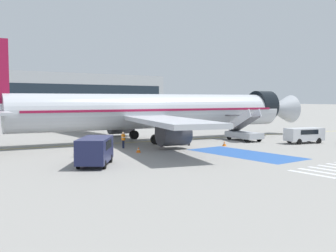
{
  "coord_description": "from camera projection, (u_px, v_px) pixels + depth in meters",
  "views": [
    {
      "loc": [
        -25.59,
        -37.84,
        5.07
      ],
      "look_at": [
        0.59,
        -2.77,
        2.0
      ],
      "focal_mm": 42.0,
      "sensor_mm": 36.0,
      "label": 1
    }
  ],
  "objects": [
    {
      "name": "traffic_cone_0",
      "position": [
        138.0,
        150.0,
        36.86
      ],
      "size": [
        0.47,
        0.47,
        0.52
      ],
      "color": "orange",
      "rests_on": "ground_plane"
    },
    {
      "name": "service_van_1",
      "position": [
        304.0,
        134.0,
        44.47
      ],
      "size": [
        4.74,
        2.88,
        1.74
      ],
      "rotation": [
        0.0,
        0.0,
        1.3
      ],
      "color": "silver",
      "rests_on": "ground_plane"
    },
    {
      "name": "airliner",
      "position": [
        152.0,
        112.0,
        46.5
      ],
      "size": [
        44.77,
        35.37,
        10.96
      ],
      "rotation": [
        0.0,
        0.0,
        -1.73
      ],
      "color": "#B7BCC4",
      "rests_on": "ground_plane"
    },
    {
      "name": "boarding_stairs_forward",
      "position": [
        244.0,
        133.0,
        47.29
      ],
      "size": [
        2.93,
        5.47,
        3.88
      ],
      "rotation": [
        0.0,
        0.0,
        -0.16
      ],
      "color": "#ADB2BA",
      "rests_on": "ground_plane"
    },
    {
      "name": "apron_stand_patch_blue",
      "position": [
        244.0,
        154.0,
        35.93
      ],
      "size": [
        4.67,
        11.08,
        0.01
      ],
      "primitive_type": "cube",
      "color": "#2856A8",
      "rests_on": "ground_plane"
    },
    {
      "name": "baggage_cart",
      "position": [
        87.0,
        153.0,
        35.02
      ],
      "size": [
        2.92,
        2.88,
        0.87
      ],
      "rotation": [
        0.0,
        0.0,
        2.33
      ],
      "color": "gray",
      "rests_on": "ground_plane"
    },
    {
      "name": "traffic_cone_1",
      "position": [
        224.0,
        144.0,
        42.02
      ],
      "size": [
        0.45,
        0.45,
        0.5
      ],
      "color": "orange",
      "rests_on": "ground_plane"
    },
    {
      "name": "terminal_building",
      "position": [
        12.0,
        93.0,
        119.56
      ],
      "size": [
        105.78,
        12.1,
        13.3
      ],
      "color": "#9EA3A8",
      "rests_on": "ground_plane"
    },
    {
      "name": "ground_crew_1",
      "position": [
        123.0,
        139.0,
        40.07
      ],
      "size": [
        0.24,
        0.43,
        1.67
      ],
      "rotation": [
        0.0,
        0.0,
        1.55
      ],
      "color": "#191E38",
      "rests_on": "ground_plane"
    },
    {
      "name": "service_van_0",
      "position": [
        95.0,
        149.0,
        29.64
      ],
      "size": [
        4.48,
        4.98,
        2.13
      ],
      "rotation": [
        0.0,
        0.0,
        5.63
      ],
      "color": "#1E234C",
      "rests_on": "ground_plane"
    },
    {
      "name": "apron_leadline_yellow",
      "position": [
        157.0,
        141.0,
        47.05
      ],
      "size": [
        77.2,
        12.45,
        0.01
      ],
      "primitive_type": "cube",
      "rotation": [
        0.0,
        0.0,
        -1.73
      ],
      "color": "gold",
      "rests_on": "ground_plane"
    },
    {
      "name": "ground_crew_0",
      "position": [
        189.0,
        136.0,
        42.32
      ],
      "size": [
        0.46,
        0.28,
        1.85
      ],
      "rotation": [
        0.0,
        0.0,
        0.13
      ],
      "color": "black",
      "rests_on": "ground_plane"
    },
    {
      "name": "ground_crew_2",
      "position": [
        171.0,
        135.0,
        44.36
      ],
      "size": [
        0.23,
        0.43,
        1.63
      ],
      "rotation": [
        0.0,
        0.0,
        1.57
      ],
      "color": "black",
      "rests_on": "ground_plane"
    },
    {
      "name": "traffic_cone_2",
      "position": [
        179.0,
        141.0,
        43.81
      ],
      "size": [
        0.58,
        0.58,
        0.65
      ],
      "color": "orange",
      "rests_on": "ground_plane"
    },
    {
      "name": "fuel_tanker",
      "position": [
        47.0,
        120.0,
        60.12
      ],
      "size": [
        9.19,
        3.38,
        3.54
      ],
      "rotation": [
        0.0,
        0.0,
        -1.67
      ],
      "color": "#38383D",
      "rests_on": "ground_plane"
    },
    {
      "name": "apron_walkway_bar_2",
      "position": [
        331.0,
        170.0,
        27.82
      ],
      "size": [
        0.44,
        3.6,
        0.01
      ],
      "primitive_type": "cube",
      "color": "silver",
      "rests_on": "ground_plane"
    },
    {
      "name": "ground_plane",
      "position": [
        150.0,
        142.0,
        45.88
      ],
      "size": [
        600.0,
        600.0,
        0.0
      ],
      "primitive_type": "plane",
      "color": "gray"
    },
    {
      "name": "apron_walkway_bar_0",
      "position": [
        311.0,
        174.0,
        26.39
      ],
      "size": [
        0.44,
        3.6,
        0.01
      ],
      "primitive_type": "cube",
      "color": "silver",
      "rests_on": "ground_plane"
    },
    {
      "name": "apron_walkway_bar_1",
      "position": [
        321.0,
        172.0,
        27.1
      ],
      "size": [
        0.44,
        3.6,
        0.01
      ],
      "primitive_type": "cube",
      "color": "silver",
      "rests_on": "ground_plane"
    }
  ]
}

